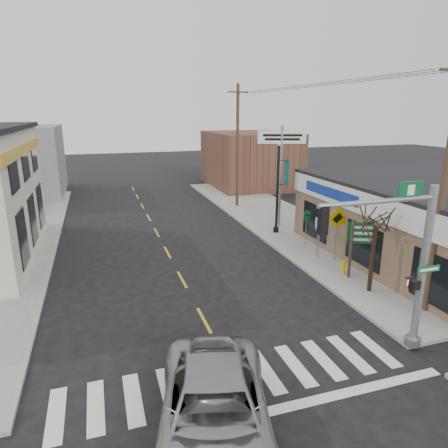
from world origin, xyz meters
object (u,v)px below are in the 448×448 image
object	(u,v)px
traffic_signal_pole	(408,253)
lamp_post	(279,181)
guide_sign	(364,239)
dance_center_sign	(281,151)
utility_pole_near	(444,188)
fire_hydrant	(343,266)
suv	(215,412)
bare_tree	(377,213)
utility_pole_far	(237,145)

from	to	relation	value
traffic_signal_pole	lamp_post	distance (m)	13.41
guide_sign	dance_center_sign	distance (m)	9.71
utility_pole_near	guide_sign	bearing A→B (deg)	100.88
guide_sign	traffic_signal_pole	bearing A→B (deg)	-90.59
fire_hydrant	suv	bearing A→B (deg)	-138.62
bare_tree	lamp_post	bearing A→B (deg)	90.55
lamp_post	traffic_signal_pole	bearing A→B (deg)	-79.02
traffic_signal_pole	guide_sign	xyz separation A→B (m)	(2.63, 5.51, -1.51)
traffic_signal_pole	lamp_post	bearing A→B (deg)	81.46
utility_pole_near	utility_pole_far	xyz separation A→B (m)	(-1.00, 19.42, 0.05)
bare_tree	utility_pole_near	size ratio (longest dim) A/B	0.47
fire_hydrant	dance_center_sign	bearing A→B (deg)	85.73
traffic_signal_pole	utility_pole_far	distance (m)	21.40
fire_hydrant	dance_center_sign	size ratio (longest dim) A/B	0.09
suv	utility_pole_near	bearing A→B (deg)	34.79
utility_pole_near	bare_tree	bearing A→B (deg)	120.49
suv	bare_tree	distance (m)	10.81
suv	lamp_post	bearing A→B (deg)	74.81
traffic_signal_pole	utility_pole_near	size ratio (longest dim) A/B	0.59
utility_pole_far	dance_center_sign	bearing A→B (deg)	-84.02
dance_center_sign	suv	bearing A→B (deg)	-101.29
lamp_post	utility_pole_near	bearing A→B (deg)	-65.53
lamp_post	utility_pole_far	world-z (taller)	utility_pole_far
dance_center_sign	utility_pole_far	xyz separation A→B (m)	(-0.69, 6.58, -0.09)
traffic_signal_pole	utility_pole_far	world-z (taller)	utility_pole_far
traffic_signal_pole	dance_center_sign	distance (m)	15.01
traffic_signal_pole	utility_pole_near	world-z (taller)	utility_pole_near
dance_center_sign	utility_pole_near	size ratio (longest dim) A/B	0.70
traffic_signal_pole	fire_hydrant	bearing A→B (deg)	71.05
guide_sign	lamp_post	bearing A→B (deg)	120.51
traffic_signal_pole	dance_center_sign	world-z (taller)	dance_center_sign
lamp_post	utility_pole_far	bearing A→B (deg)	108.38
traffic_signal_pole	guide_sign	world-z (taller)	traffic_signal_pole
suv	utility_pole_far	size ratio (longest dim) A/B	0.61
dance_center_sign	bare_tree	bearing A→B (deg)	-75.08
suv	bare_tree	bearing A→B (deg)	47.96
guide_sign	utility_pole_near	world-z (taller)	utility_pole_near
bare_tree	utility_pole_near	xyz separation A→B (m)	(1.00, -2.17, 1.39)
guide_sign	fire_hydrant	size ratio (longest dim) A/B	4.50
fire_hydrant	lamp_post	bearing A→B (deg)	91.10
suv	traffic_signal_pole	xyz separation A→B (m)	(6.77, 1.71, 2.66)
lamp_post	fire_hydrant	bearing A→B (deg)	-69.88
traffic_signal_pole	utility_pole_near	xyz separation A→B (m)	(2.97, 1.83, 1.54)
traffic_signal_pole	fire_hydrant	distance (m)	7.03
suv	utility_pole_near	size ratio (longest dim) A/B	0.61
fire_hydrant	lamp_post	distance (m)	7.85
utility_pole_near	fire_hydrant	bearing A→B (deg)	108.46
fire_hydrant	utility_pole_far	bearing A→B (deg)	90.18
fire_hydrant	utility_pole_far	distance (m)	15.90
fire_hydrant	dance_center_sign	xyz separation A→B (m)	(0.65, 8.64, 4.69)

